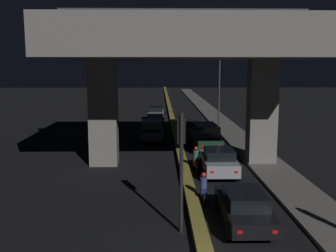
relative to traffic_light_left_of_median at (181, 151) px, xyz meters
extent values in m
cube|color=olive|center=(0.68, 31.20, -2.96)|extent=(0.56, 126.00, 0.31)
cube|color=#5B5956|center=(5.94, 24.20, -3.04)|extent=(2.48, 126.00, 0.16)
cube|color=slate|center=(-4.30, 10.25, 0.20)|extent=(1.72, 1.29, 6.63)
cube|color=slate|center=(5.66, 10.25, 0.20)|extent=(1.72, 1.29, 6.63)
cube|color=slate|center=(0.68, 10.25, 4.56)|extent=(15.06, 12.39, 2.09)
cube|color=#333335|center=(0.68, 10.25, 6.05)|extent=(15.06, 0.40, 0.90)
cylinder|color=black|center=(0.00, -0.11, -0.84)|extent=(0.14, 0.14, 4.56)
cube|color=black|center=(0.00, 0.07, 0.77)|extent=(0.30, 0.28, 0.95)
sphere|color=red|center=(0.00, 0.22, 1.07)|extent=(0.18, 0.18, 0.18)
sphere|color=black|center=(0.00, 0.22, 0.77)|extent=(0.18, 0.18, 0.18)
sphere|color=black|center=(0.00, 0.22, 0.47)|extent=(0.18, 0.18, 0.18)
cylinder|color=#2D2D30|center=(5.23, 25.32, 1.32)|extent=(0.18, 0.18, 8.87)
cylinder|color=#2D2D30|center=(4.22, 25.32, 5.60)|extent=(2.03, 0.10, 0.10)
ellipsoid|color=#F2B759|center=(3.20, 25.32, 5.50)|extent=(0.56, 0.32, 0.24)
cube|color=black|center=(2.53, 0.68, -2.51)|extent=(1.73, 4.54, 0.55)
cube|color=black|center=(2.53, 0.45, -1.97)|extent=(1.52, 2.18, 0.52)
cylinder|color=black|center=(1.70, 2.18, -2.79)|extent=(0.20, 0.66, 0.66)
cylinder|color=black|center=(3.37, 2.17, -2.79)|extent=(0.20, 0.66, 0.66)
cylinder|color=black|center=(1.69, -0.82, -2.79)|extent=(0.20, 0.66, 0.66)
cylinder|color=black|center=(3.36, -0.82, -2.79)|extent=(0.20, 0.66, 0.66)
cube|color=red|center=(1.92, -1.60, -2.48)|extent=(0.18, 0.03, 0.11)
cube|color=red|center=(3.12, -1.60, -2.48)|extent=(0.18, 0.03, 0.11)
cube|color=gray|center=(2.61, 7.80, -2.45)|extent=(1.85, 4.11, 0.69)
cube|color=black|center=(2.61, 7.60, -1.84)|extent=(1.62, 1.98, 0.52)
cylinder|color=black|center=(1.73, 9.16, -2.79)|extent=(0.21, 0.65, 0.65)
cylinder|color=black|center=(3.51, 9.15, -2.79)|extent=(0.21, 0.65, 0.65)
cylinder|color=black|center=(1.71, 6.46, -2.79)|extent=(0.21, 0.65, 0.65)
cylinder|color=black|center=(3.48, 6.44, -2.79)|extent=(0.21, 0.65, 0.65)
cube|color=red|center=(1.95, 5.75, -2.41)|extent=(0.18, 0.03, 0.11)
cube|color=red|center=(3.22, 5.74, -2.41)|extent=(0.18, 0.03, 0.11)
cube|color=black|center=(2.66, 14.44, -2.40)|extent=(2.02, 4.39, 0.73)
cube|color=black|center=(2.65, 14.54, -1.62)|extent=(1.74, 3.18, 0.83)
cylinder|color=black|center=(1.71, 15.81, -2.77)|extent=(0.23, 0.71, 0.70)
cylinder|color=black|center=(3.47, 15.90, -2.77)|extent=(0.23, 0.71, 0.70)
cylinder|color=black|center=(1.84, 12.97, -2.77)|extent=(0.23, 0.71, 0.70)
cylinder|color=black|center=(3.61, 13.06, -2.77)|extent=(0.23, 0.71, 0.70)
cube|color=red|center=(2.13, 12.24, -2.37)|extent=(0.18, 0.04, 0.11)
cube|color=red|center=(3.40, 12.30, -2.37)|extent=(0.18, 0.04, 0.11)
cube|color=#141938|center=(-1.40, 18.12, -2.46)|extent=(1.89, 4.18, 0.65)
cube|color=black|center=(-1.40, 18.12, -1.78)|extent=(1.65, 2.52, 0.72)
cylinder|color=black|center=(-0.52, 16.74, -2.79)|extent=(0.21, 0.66, 0.66)
cylinder|color=black|center=(-2.31, 16.76, -2.79)|extent=(0.21, 0.66, 0.66)
cylinder|color=black|center=(-0.48, 19.48, -2.79)|extent=(0.21, 0.66, 0.66)
cylinder|color=black|center=(-2.28, 19.51, -2.79)|extent=(0.21, 0.66, 0.66)
cube|color=white|center=(-0.72, 20.20, -2.56)|extent=(0.18, 0.03, 0.11)
cube|color=white|center=(-2.01, 20.22, -2.56)|extent=(0.18, 0.03, 0.11)
cube|color=gray|center=(-1.18, 29.85, -2.42)|extent=(1.85, 4.60, 0.76)
cube|color=black|center=(-1.18, 29.96, -1.77)|extent=(1.55, 1.87, 0.54)
cylinder|color=black|center=(-0.41, 28.32, -2.79)|extent=(0.22, 0.66, 0.65)
cylinder|color=black|center=(-2.06, 28.38, -2.79)|extent=(0.22, 0.66, 0.65)
cylinder|color=black|center=(-0.31, 31.32, -2.79)|extent=(0.22, 0.66, 0.65)
cylinder|color=black|center=(-1.95, 31.38, -2.79)|extent=(0.22, 0.66, 0.65)
cube|color=white|center=(-0.51, 32.11, -2.53)|extent=(0.18, 0.04, 0.11)
cube|color=white|center=(-1.69, 32.15, -2.53)|extent=(0.18, 0.04, 0.11)
cylinder|color=black|center=(1.23, 3.78, -2.82)|extent=(0.10, 0.61, 0.61)
cylinder|color=black|center=(1.18, 2.56, -2.82)|extent=(0.12, 0.61, 0.61)
cube|color=navy|center=(1.21, 3.17, -2.60)|extent=(0.28, 0.94, 0.32)
cylinder|color=navy|center=(1.21, 3.17, -2.19)|extent=(0.33, 0.33, 0.50)
sphere|color=#B21919|center=(1.21, 3.17, -1.82)|extent=(0.24, 0.24, 0.24)
cube|color=red|center=(1.18, 2.51, -2.60)|extent=(0.08, 0.03, 0.08)
cylinder|color=black|center=(1.32, 9.17, -2.82)|extent=(0.10, 0.59, 0.59)
cylinder|color=black|center=(1.38, 7.82, -2.82)|extent=(0.12, 0.59, 0.59)
cube|color=maroon|center=(1.35, 8.49, -2.60)|extent=(0.28, 1.04, 0.32)
cylinder|color=#26593F|center=(1.35, 8.49, -2.14)|extent=(0.33, 0.33, 0.60)
sphere|color=#B21919|center=(1.35, 8.49, -1.72)|extent=(0.24, 0.24, 0.24)
cube|color=red|center=(1.38, 7.77, -2.60)|extent=(0.08, 0.03, 0.08)
camera|label=1|loc=(-0.81, -14.16, 3.15)|focal=42.00mm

